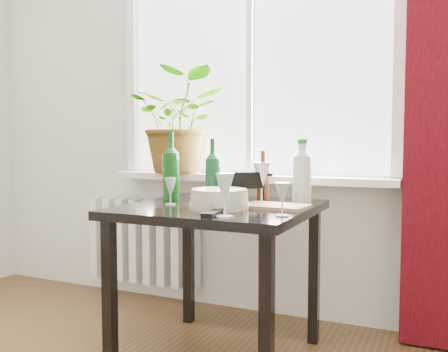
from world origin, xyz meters
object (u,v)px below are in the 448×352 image
at_px(bottle_amber, 263,174).
at_px(cleaning_bottle, 302,170).
at_px(table, 220,224).
at_px(wine_bottle_right, 213,169).
at_px(plate_stack, 219,199).
at_px(radiator, 143,241).
at_px(tv_remote, 214,213).
at_px(potted_plant, 180,122).
at_px(wineglass_far_right, 282,199).
at_px(wineglass_back_left, 215,182).
at_px(wineglass_front_right, 225,195).
at_px(fondue_pot, 247,186).
at_px(wineglass_front_left, 170,191).
at_px(wine_bottle_left, 171,165).
at_px(cutting_board, 275,206).

distance_m(bottle_amber, cleaning_bottle, 0.22).
relative_size(table, wine_bottle_right, 2.68).
bearing_deg(plate_stack, cleaning_bottle, 56.50).
relative_size(radiator, tv_remote, 4.66).
bearing_deg(potted_plant, radiator, 168.51).
bearing_deg(wineglass_far_right, wineglass_back_left, 138.89).
height_order(wineglass_front_right, plate_stack, wineglass_front_right).
relative_size(wineglass_far_right, plate_stack, 0.52).
bearing_deg(table, potted_plant, 133.06).
height_order(fondue_pot, tv_remote, fondue_pot).
relative_size(wine_bottle_right, wineglass_back_left, 1.81).
bearing_deg(wine_bottle_right, fondue_pot, 5.87).
distance_m(wineglass_front_left, fondue_pot, 0.38).
relative_size(radiator, potted_plant, 1.27).
height_order(table, wineglass_far_right, wineglass_far_right).
bearing_deg(bottle_amber, potted_plant, 158.29).
bearing_deg(cleaning_bottle, potted_plant, 161.57).
relative_size(wine_bottle_left, plate_stack, 1.32).
xyz_separation_m(wineglass_far_right, wineglass_front_left, (-0.59, 0.13, -0.00)).
relative_size(bottle_amber, cutting_board, 0.88).
height_order(potted_plant, bottle_amber, potted_plant).
distance_m(table, wine_bottle_left, 0.43).
bearing_deg(wineglass_front_left, plate_stack, -5.08).
bearing_deg(wineglass_far_right, wine_bottle_left, 155.56).
bearing_deg(wine_bottle_right, wine_bottle_left, -166.55).
bearing_deg(plate_stack, wineglass_far_right, -17.50).
xyz_separation_m(wine_bottle_left, wineglass_front_left, (0.11, -0.19, -0.11)).
distance_m(bottle_amber, wineglass_back_left, 0.25).
xyz_separation_m(wine_bottle_right, wineglass_front_left, (-0.10, -0.24, -0.09)).
xyz_separation_m(wine_bottle_right, cutting_board, (0.38, -0.14, -0.15)).
bearing_deg(cutting_board, fondue_pot, 142.02).
distance_m(potted_plant, cutting_board, 1.05).
distance_m(radiator, table, 1.09).
relative_size(wineglass_front_left, fondue_pot, 0.58).
bearing_deg(table, wine_bottle_left, 163.24).
height_order(bottle_amber, plate_stack, bottle_amber).
xyz_separation_m(wine_bottle_left, wineglass_front_right, (0.50, -0.43, -0.09)).
relative_size(wine_bottle_right, bottle_amber, 1.24).
height_order(potted_plant, wineglass_front_left, potted_plant).
bearing_deg(fondue_pot, wine_bottle_left, 170.08).
bearing_deg(plate_stack, wineglass_back_left, 118.17).
xyz_separation_m(radiator, wine_bottle_right, (0.74, -0.48, 0.52)).
height_order(table, wineglass_back_left, wineglass_back_left).
xyz_separation_m(plate_stack, fondue_pot, (0.02, 0.28, 0.03)).
relative_size(radiator, wine_bottle_right, 2.52).
distance_m(bottle_amber, fondue_pot, 0.16).
xyz_separation_m(table, wineglass_back_left, (-0.13, 0.22, 0.18)).
relative_size(radiator, table, 0.94).
height_order(wineglass_back_left, plate_stack, wineglass_back_left).
relative_size(table, bottle_amber, 3.32).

